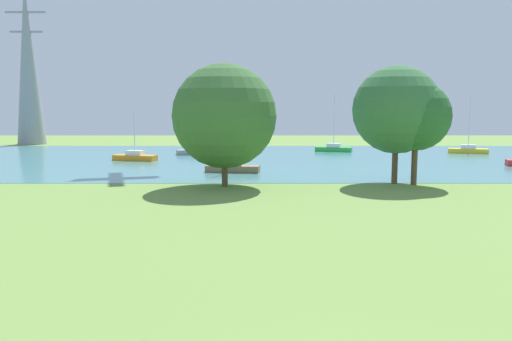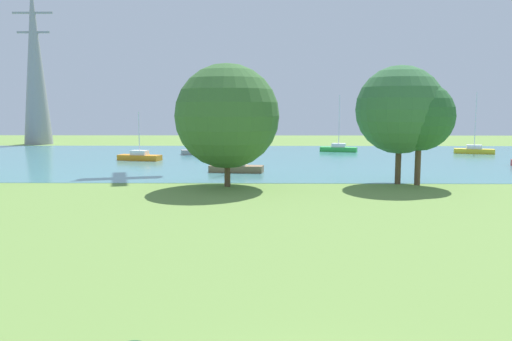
{
  "view_description": "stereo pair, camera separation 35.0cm",
  "coord_description": "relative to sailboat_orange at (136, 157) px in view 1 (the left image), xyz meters",
  "views": [
    {
      "loc": [
        -1.79,
        -8.52,
        5.63
      ],
      "look_at": [
        -1.83,
        18.49,
        2.39
      ],
      "focal_mm": 35.82,
      "sensor_mm": 36.0,
      "label": 1
    },
    {
      "loc": [
        -1.44,
        -8.51,
        5.63
      ],
      "look_at": [
        -1.83,
        18.49,
        2.39
      ],
      "focal_mm": 35.82,
      "sensor_mm": 36.0,
      "label": 2
    }
  ],
  "objects": [
    {
      "name": "sailboat_green",
      "position": [
        23.72,
        12.01,
        0.02
      ],
      "size": [
        5.03,
        2.84,
        7.46
      ],
      "color": "green",
      "rests_on": "water_surface"
    },
    {
      "name": "sailboat_orange",
      "position": [
        0.0,
        0.0,
        0.0
      ],
      "size": [
        5.02,
        2.69,
        5.31
      ],
      "color": "orange",
      "rests_on": "water_surface"
    },
    {
      "name": "water_surface",
      "position": [
        15.13,
        2.56,
        -0.44
      ],
      "size": [
        140.0,
        40.0,
        0.02
      ],
      "primitive_type": "cube",
      "color": "teal",
      "rests_on": "ground"
    },
    {
      "name": "electricity_pylon",
      "position": [
        -22.85,
        26.45,
        12.55
      ],
      "size": [
        6.4,
        4.4,
        25.96
      ],
      "color": "gray",
      "rests_on": "ground"
    },
    {
      "name": "sailboat_yellow",
      "position": [
        40.57,
        9.33,
        0.03
      ],
      "size": [
        5.03,
        2.93,
        7.8
      ],
      "color": "yellow",
      "rests_on": "water_surface"
    },
    {
      "name": "tree_west_near",
      "position": [
        25.2,
        -17.99,
        4.67
      ],
      "size": [
        5.12,
        5.12,
        7.69
      ],
      "color": "brown",
      "rests_on": "ground"
    },
    {
      "name": "tree_mid_shore",
      "position": [
        23.9,
        -17.42,
        5.14
      ],
      "size": [
        6.6,
        6.6,
        8.9
      ],
      "color": "brown",
      "rests_on": "ground"
    },
    {
      "name": "sailboat_brown",
      "position": [
        11.26,
        -10.5,
        0.02
      ],
      "size": [
        4.96,
        2.13,
        6.86
      ],
      "color": "brown",
      "rests_on": "water_surface"
    },
    {
      "name": "ground_plane",
      "position": [
        15.13,
        -25.44,
        -0.45
      ],
      "size": [
        160.0,
        160.0,
        0.0
      ],
      "primitive_type": "plane",
      "color": "olive"
    },
    {
      "name": "sailboat_gray",
      "position": [
        5.86,
        7.57,
        0.01
      ],
      "size": [
        5.03,
        2.85,
        6.09
      ],
      "color": "gray",
      "rests_on": "water_surface"
    },
    {
      "name": "tree_east_near",
      "position": [
        11.05,
        -18.9,
        4.69
      ],
      "size": [
        7.57,
        7.57,
        8.93
      ],
      "color": "brown",
      "rests_on": "ground"
    }
  ]
}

